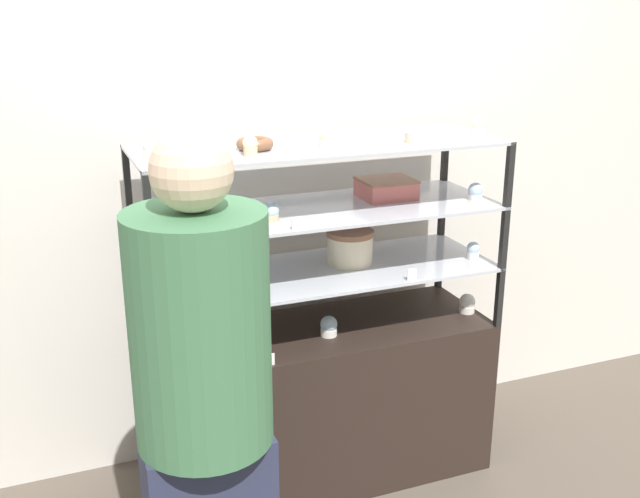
# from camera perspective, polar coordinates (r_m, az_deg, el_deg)

# --- Properties ---
(ground_plane) EXTENTS (20.00, 20.00, 0.00)m
(ground_plane) POSITION_cam_1_polar(r_m,az_deg,el_deg) (3.24, 0.00, -16.55)
(ground_plane) COLOR brown
(back_wall) EXTENTS (8.00, 0.05, 2.60)m
(back_wall) POSITION_cam_1_polar(r_m,az_deg,el_deg) (3.07, -2.67, 7.91)
(back_wall) COLOR silver
(back_wall) RESTS_ON ground_plane
(display_base) EXTENTS (1.34, 0.48, 0.65)m
(display_base) POSITION_cam_1_polar(r_m,az_deg,el_deg) (3.07, 0.00, -11.60)
(display_base) COLOR black
(display_base) RESTS_ON ground_plane
(display_riser_lower) EXTENTS (1.34, 0.48, 0.24)m
(display_riser_lower) POSITION_cam_1_polar(r_m,az_deg,el_deg) (2.83, 0.00, -1.89)
(display_riser_lower) COLOR black
(display_riser_lower) RESTS_ON display_base
(display_riser_middle) EXTENTS (1.34, 0.48, 0.24)m
(display_riser_middle) POSITION_cam_1_polar(r_m,az_deg,el_deg) (2.76, 0.00, 2.83)
(display_riser_middle) COLOR black
(display_riser_middle) RESTS_ON display_riser_lower
(display_riser_upper) EXTENTS (1.34, 0.48, 0.24)m
(display_riser_upper) POSITION_cam_1_polar(r_m,az_deg,el_deg) (2.70, 0.00, 7.79)
(display_riser_upper) COLOR black
(display_riser_upper) RESTS_ON display_riser_middle
(layer_cake_centerpiece) EXTENTS (0.18, 0.18, 0.13)m
(layer_cake_centerpiece) POSITION_cam_1_polar(r_m,az_deg,el_deg) (2.89, 2.30, 0.19)
(layer_cake_centerpiece) COLOR beige
(layer_cake_centerpiece) RESTS_ON display_riser_lower
(sheet_cake_frosted) EXTENTS (0.20, 0.18, 0.07)m
(sheet_cake_frosted) POSITION_cam_1_polar(r_m,az_deg,el_deg) (2.91, 5.07, 4.64)
(sheet_cake_frosted) COLOR #C66660
(sheet_cake_frosted) RESTS_ON display_riser_middle
(cupcake_0) EXTENTS (0.07, 0.07, 0.08)m
(cupcake_0) POSITION_cam_1_polar(r_m,az_deg,el_deg) (2.70, -11.38, -7.76)
(cupcake_0) COLOR #CCB28C
(cupcake_0) RESTS_ON display_base
(cupcake_1) EXTENTS (0.07, 0.07, 0.08)m
(cupcake_1) POSITION_cam_1_polar(r_m,az_deg,el_deg) (2.85, 0.67, -5.92)
(cupcake_1) COLOR white
(cupcake_1) RESTS_ON display_base
(cupcake_2) EXTENTS (0.07, 0.07, 0.08)m
(cupcake_2) POSITION_cam_1_polar(r_m,az_deg,el_deg) (3.12, 11.15, -4.10)
(cupcake_2) COLOR white
(cupcake_2) RESTS_ON display_base
(price_tag_0) EXTENTS (0.04, 0.00, 0.04)m
(price_tag_0) POSITION_cam_1_polar(r_m,az_deg,el_deg) (2.64, -3.86, -8.42)
(price_tag_0) COLOR white
(price_tag_0) RESTS_ON display_base
(cupcake_3) EXTENTS (0.05, 0.05, 0.07)m
(cupcake_3) POSITION_cam_1_polar(r_m,az_deg,el_deg) (2.57, -11.80, -3.37)
(cupcake_3) COLOR beige
(cupcake_3) RESTS_ON display_riser_lower
(cupcake_4) EXTENTS (0.05, 0.05, 0.07)m
(cupcake_4) POSITION_cam_1_polar(r_m,az_deg,el_deg) (3.01, 11.59, -0.11)
(cupcake_4) COLOR white
(cupcake_4) RESTS_ON display_riser_lower
(price_tag_1) EXTENTS (0.04, 0.00, 0.04)m
(price_tag_1) POSITION_cam_1_polar(r_m,az_deg,el_deg) (2.74, 7.02, -1.94)
(price_tag_1) COLOR white
(price_tag_1) RESTS_ON display_riser_lower
(cupcake_5) EXTENTS (0.06, 0.06, 0.07)m
(cupcake_5) POSITION_cam_1_polar(r_m,az_deg,el_deg) (2.54, -12.16, 2.04)
(cupcake_5) COLOR #CCB28C
(cupcake_5) RESTS_ON display_riser_middle
(cupcake_6) EXTENTS (0.06, 0.06, 0.07)m
(cupcake_6) POSITION_cam_1_polar(r_m,az_deg,el_deg) (2.60, -3.75, 2.83)
(cupcake_6) COLOR #CCB28C
(cupcake_6) RESTS_ON display_riser_middle
(cupcake_7) EXTENTS (0.06, 0.06, 0.07)m
(cupcake_7) POSITION_cam_1_polar(r_m,az_deg,el_deg) (2.94, 11.75, 4.29)
(cupcake_7) COLOR white
(cupcake_7) RESTS_ON display_riser_middle
(price_tag_2) EXTENTS (0.04, 0.00, 0.04)m
(price_tag_2) POSITION_cam_1_polar(r_m,az_deg,el_deg) (2.49, -1.77, 1.97)
(price_tag_2) COLOR white
(price_tag_2) RESTS_ON display_riser_middle
(cupcake_8) EXTENTS (0.05, 0.05, 0.07)m
(cupcake_8) POSITION_cam_1_polar(r_m,az_deg,el_deg) (2.50, -12.86, 7.53)
(cupcake_8) COLOR beige
(cupcake_8) RESTS_ON display_riser_upper
(cupcake_9) EXTENTS (0.05, 0.05, 0.07)m
(cupcake_9) POSITION_cam_1_polar(r_m,az_deg,el_deg) (2.48, -5.34, 7.84)
(cupcake_9) COLOR #CCB28C
(cupcake_9) RESTS_ON display_riser_upper
(cupcake_10) EXTENTS (0.05, 0.05, 0.07)m
(cupcake_10) POSITION_cam_1_polar(r_m,az_deg,el_deg) (2.63, 0.42, 8.50)
(cupcake_10) COLOR beige
(cupcake_10) RESTS_ON display_riser_upper
(cupcake_11) EXTENTS (0.05, 0.05, 0.07)m
(cupcake_11) POSITION_cam_1_polar(r_m,az_deg,el_deg) (2.73, 6.97, 8.74)
(cupcake_11) COLOR #CCB28C
(cupcake_11) RESTS_ON display_riser_upper
(cupcake_12) EXTENTS (0.05, 0.05, 0.07)m
(cupcake_12) POSITION_cam_1_polar(r_m,az_deg,el_deg) (2.92, 11.98, 9.12)
(cupcake_12) COLOR white
(cupcake_12) RESTS_ON display_riser_upper
(price_tag_3) EXTENTS (0.04, 0.00, 0.04)m
(price_tag_3) POSITION_cam_1_polar(r_m,az_deg,el_deg) (2.61, 7.20, 8.05)
(price_tag_3) COLOR white
(price_tag_3) RESTS_ON display_riser_upper
(donut_glazed) EXTENTS (0.13, 0.13, 0.04)m
(donut_glazed) POSITION_cam_1_polar(r_m,az_deg,el_deg) (2.59, -4.99, 7.99)
(donut_glazed) COLOR brown
(donut_glazed) RESTS_ON display_riser_upper
(customer_figure) EXTENTS (0.37, 0.37, 1.57)m
(customer_figure) POSITION_cam_1_polar(r_m,az_deg,el_deg) (2.06, -8.82, -11.41)
(customer_figure) COLOR #282D47
(customer_figure) RESTS_ON ground_plane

